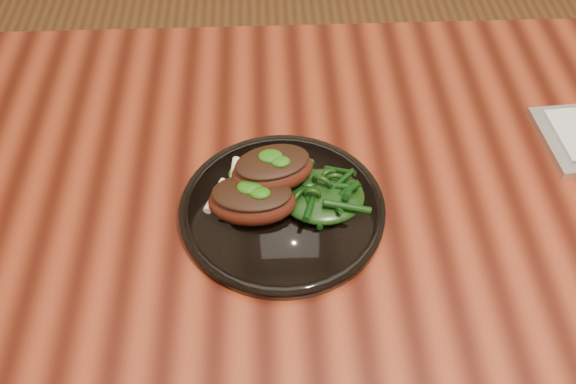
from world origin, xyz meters
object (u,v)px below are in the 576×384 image
object	(u,v)px
lamb_chop_front	(252,200)
greens_heap	(323,193)
desk	(497,230)
plate	(282,209)

from	to	relation	value
lamb_chop_front	greens_heap	distance (m)	0.09
desk	plate	distance (m)	0.32
desk	greens_heap	size ratio (longest dim) A/B	14.84
greens_heap	desk	bearing A→B (deg)	4.43
desk	greens_heap	world-z (taller)	greens_heap
lamb_chop_front	greens_heap	size ratio (longest dim) A/B	1.11
plate	greens_heap	distance (m)	0.06
plate	lamb_chop_front	size ratio (longest dim) A/B	2.22
desk	lamb_chop_front	xyz separation A→B (m)	(-0.35, -0.03, 0.12)
plate	lamb_chop_front	bearing A→B (deg)	-166.59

